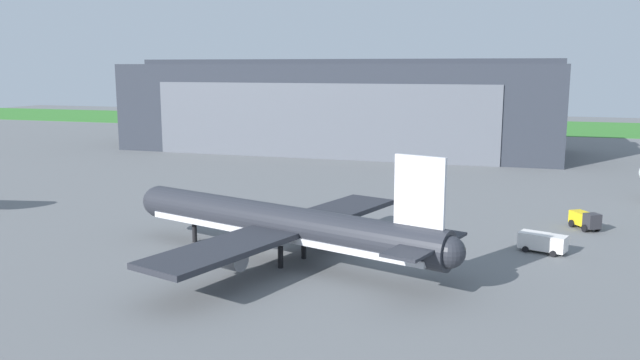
# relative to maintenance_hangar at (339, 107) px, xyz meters

# --- Properties ---
(ground_plane) EXTENTS (440.00, 440.00, 0.00)m
(ground_plane) POSITION_rel_maintenance_hangar_xyz_m (16.10, -88.99, -10.62)
(ground_plane) COLOR slate
(grass_field_strip) EXTENTS (440.00, 56.00, 0.08)m
(grass_field_strip) POSITION_rel_maintenance_hangar_xyz_m (16.10, 76.58, -10.58)
(grass_field_strip) COLOR #377E2F
(grass_field_strip) RESTS_ON ground_plane
(maintenance_hangar) EXTENTS (103.68, 34.73, 22.17)m
(maintenance_hangar) POSITION_rel_maintenance_hangar_xyz_m (0.00, 0.00, 0.00)
(maintenance_hangar) COLOR #2D333D
(maintenance_hangar) RESTS_ON ground_plane
(airliner_near_right) EXTENTS (39.76, 36.45, 12.59)m
(airliner_near_right) POSITION_rel_maintenance_hangar_xyz_m (19.40, -91.50, -6.61)
(airliner_near_right) COLOR #282B33
(airliner_near_right) RESTS_ON ground_plane
(pushback_tractor) EXTENTS (3.75, 4.62, 2.31)m
(pushback_tractor) POSITION_rel_maintenance_hangar_xyz_m (51.52, -67.36, -9.36)
(pushback_tractor) COLOR #2D2D33
(pushback_tractor) RESTS_ON ground_plane
(fuel_bowser) EXTENTS (5.45, 3.60, 2.11)m
(fuel_bowser) POSITION_rel_maintenance_hangar_xyz_m (46.09, -79.80, -9.43)
(fuel_bowser) COLOR white
(fuel_bowser) RESTS_ON ground_plane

